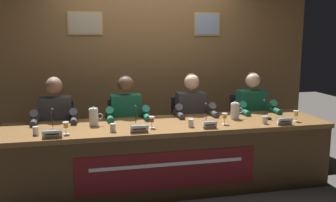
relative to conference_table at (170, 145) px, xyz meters
name	(u,v)px	position (x,y,z in m)	size (l,w,h in m)	color
ground_plane	(168,185)	(0.00, 0.11, -0.51)	(12.00, 12.00, 0.00)	#4C4742
wall_back_panelled	(148,63)	(0.00, 1.41, 0.79)	(4.79, 0.14, 2.60)	brown
conference_table	(170,145)	(0.00, 0.00, 0.00)	(3.59, 0.87, 0.73)	brown
chair_far_left	(58,140)	(-1.23, 0.73, -0.08)	(0.44, 0.45, 0.90)	black
panelist_far_left	(55,122)	(-1.23, 0.53, 0.20)	(0.51, 0.48, 1.22)	black
nameplate_far_left	(52,134)	(-1.21, -0.23, 0.26)	(0.18, 0.06, 0.08)	white
juice_glass_far_left	(66,126)	(-1.08, -0.12, 0.31)	(0.06, 0.06, 0.12)	white
water_cup_far_left	(36,131)	(-1.37, -0.09, 0.26)	(0.06, 0.06, 0.08)	silver
microphone_far_left	(52,123)	(-1.23, 0.06, 0.29)	(0.06, 0.17, 0.22)	black
chair_center_left	(125,136)	(-0.41, 0.73, -0.08)	(0.44, 0.45, 0.90)	black
panelist_center_left	(127,119)	(-0.41, 0.53, 0.20)	(0.51, 0.48, 1.22)	black
nameplate_center_left	(139,129)	(-0.37, -0.22, 0.26)	(0.18, 0.06, 0.08)	white
juice_glass_center_left	(152,120)	(-0.21, -0.06, 0.31)	(0.06, 0.06, 0.12)	white
water_cup_center_left	(113,128)	(-0.62, -0.13, 0.26)	(0.06, 0.06, 0.08)	silver
microphone_center_left	(137,120)	(-0.36, 0.03, 0.29)	(0.06, 0.17, 0.22)	black
chair_center_right	(188,133)	(0.41, 0.73, -0.08)	(0.44, 0.45, 0.90)	black
panelist_center_right	(193,115)	(0.41, 0.53, 0.20)	(0.51, 0.48, 1.22)	black
nameplate_center_right	(210,125)	(0.38, -0.21, 0.26)	(0.15, 0.06, 0.08)	white
juice_glass_center_right	(225,117)	(0.59, -0.07, 0.31)	(0.06, 0.06, 0.12)	white
water_cup_center_right	(191,123)	(0.20, -0.11, 0.26)	(0.06, 0.06, 0.08)	silver
microphone_center_right	(208,117)	(0.44, 0.01, 0.29)	(0.06, 0.17, 0.22)	black
chair_far_right	(246,129)	(1.23, 0.73, -0.08)	(0.44, 0.45, 0.90)	black
panelist_far_right	(254,112)	(1.23, 0.53, 0.20)	(0.51, 0.48, 1.22)	black
nameplate_far_right	(285,121)	(1.23, -0.24, 0.26)	(0.17, 0.06, 0.08)	white
juice_glass_far_right	(296,114)	(1.43, -0.12, 0.31)	(0.06, 0.06, 0.12)	white
water_cup_far_right	(265,120)	(1.04, -0.15, 0.26)	(0.06, 0.06, 0.08)	silver
microphone_far_right	(267,113)	(1.18, 0.07, 0.29)	(0.06, 0.17, 0.22)	black
water_pitcher_left_side	(94,117)	(-0.80, 0.18, 0.32)	(0.15, 0.10, 0.21)	silver
water_pitcher_right_side	(235,111)	(0.81, 0.15, 0.32)	(0.15, 0.10, 0.21)	silver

